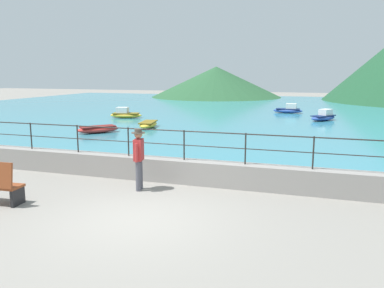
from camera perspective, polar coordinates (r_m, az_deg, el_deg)
The scene contains 11 objects.
ground_plane at distance 9.19m, azimuth -7.87°, elevation -10.69°, with size 120.00×120.00×0.00m, color gray.
promenade_wall at distance 11.91m, azimuth -1.14°, elevation -3.94°, with size 20.00×0.56×0.70m, color gray.
railing at distance 11.70m, azimuth -1.15°, elevation 0.69°, with size 18.44×0.04×0.90m.
lake_water at distance 33.90m, azimuth 11.69°, elevation 4.58°, with size 64.00×44.32×0.06m, color teal.
hill_secondary at distance 53.13m, azimuth 3.49°, elevation 8.92°, with size 17.38×17.38×4.04m, color #285633.
person_walking at distance 11.11m, azimuth -7.69°, elevation -1.75°, with size 0.38×0.56×1.75m.
boat_0 at distance 21.97m, azimuth -13.41°, elevation 2.11°, with size 2.20×2.32×0.36m.
boat_1 at distance 28.28m, azimuth 18.46°, elevation 3.78°, with size 2.05×2.40×0.76m.
boat_2 at distance 23.51m, azimuth -6.34°, elevation 2.85°, with size 1.33×2.43×0.36m.
boat_3 at distance 32.76m, azimuth 13.75°, elevation 4.83°, with size 2.30×0.90×0.76m.
boat_4 at distance 28.78m, azimuth -9.59°, elevation 4.27°, with size 2.43×1.33×0.76m.
Camera 1 is at (3.83, -7.69, 3.28)m, focal length 36.98 mm.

